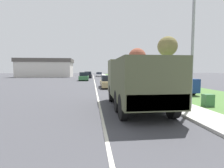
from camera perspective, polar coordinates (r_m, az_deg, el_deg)
ground_plane at (r=37.04m, az=-5.84°, el=1.27°), size 180.00×180.00×0.00m
lane_centre_stripe at (r=37.04m, az=-5.84°, el=1.27°), size 0.12×120.00×0.00m
sidewalk_right at (r=37.36m, az=1.08°, el=1.41°), size 1.80×120.00×0.12m
grass_strip_right at (r=38.19m, az=7.64°, el=1.37°), size 7.00×120.00×0.02m
military_truck at (r=9.57m, az=7.88°, el=1.26°), size 2.49×6.54×2.77m
car_nearest_ahead at (r=21.10m, az=-1.23°, el=0.64°), size 1.78×4.68×1.47m
car_second_ahead at (r=35.98m, az=-9.16°, el=2.34°), size 1.86×4.63×1.68m
car_third_ahead at (r=46.84m, az=-7.82°, el=2.88°), size 1.95×4.12×1.74m
car_fourth_ahead at (r=57.60m, az=-4.27°, el=3.10°), size 1.94×4.63×1.44m
pickup_truck at (r=17.44m, az=19.43°, el=0.41°), size 1.92×5.01×1.90m
lamp_post at (r=10.38m, az=24.22°, el=20.74°), size 1.69×0.24×8.49m
tree_mid_right at (r=24.85m, az=17.65°, el=11.53°), size 2.62×2.62×6.55m
tree_far_right at (r=40.84m, az=8.23°, el=8.73°), size 4.02×4.02×7.11m
utility_box at (r=11.51m, az=28.83°, el=-4.67°), size 0.55×0.45×0.70m
building_distant at (r=57.50m, az=-20.77°, el=4.96°), size 16.11×8.67×5.55m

